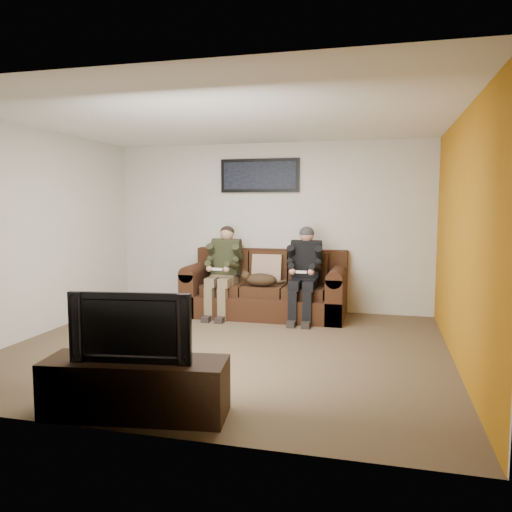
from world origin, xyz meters
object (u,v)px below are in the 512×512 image
(person_left, at_px, (224,265))
(person_right, at_px, (305,267))
(tv_stand, at_px, (136,387))
(framed_poster, at_px, (260,176))
(sofa, at_px, (266,290))
(television, at_px, (134,325))
(cat, at_px, (260,279))

(person_left, distance_m, person_right, 1.22)
(person_right, bearing_deg, tv_stand, -102.35)
(framed_poster, bearing_deg, person_right, -35.64)
(sofa, bearing_deg, tv_stand, -92.67)
(sofa, relative_size, tv_stand, 1.64)
(framed_poster, height_order, television, framed_poster)
(framed_poster, distance_m, tv_stand, 4.57)
(sofa, relative_size, cat, 3.58)
(person_left, bearing_deg, cat, -8.74)
(framed_poster, bearing_deg, cat, -76.10)
(sofa, relative_size, person_left, 1.78)
(person_left, height_order, framed_poster, framed_poster)
(cat, xyz_separation_m, television, (-0.14, -3.50, 0.15))
(person_left, relative_size, tv_stand, 0.92)
(cat, relative_size, framed_poster, 0.53)
(tv_stand, bearing_deg, sofa, 79.32)
(sofa, height_order, cat, sofa)
(person_left, relative_size, framed_poster, 1.06)
(sofa, bearing_deg, person_left, -161.97)
(tv_stand, bearing_deg, person_left, 88.85)
(framed_poster, height_order, tv_stand, framed_poster)
(person_left, relative_size, person_right, 0.99)
(tv_stand, distance_m, television, 0.50)
(tv_stand, xyz_separation_m, television, (0.00, 0.00, 0.50))
(person_right, height_order, cat, person_right)
(television, bearing_deg, framed_poster, 82.31)
(person_right, bearing_deg, person_left, -179.98)
(sofa, relative_size, person_right, 1.76)
(person_right, distance_m, television, 3.67)
(person_left, height_order, person_right, person_right)
(cat, height_order, framed_poster, framed_poster)
(person_left, bearing_deg, tv_stand, -83.14)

